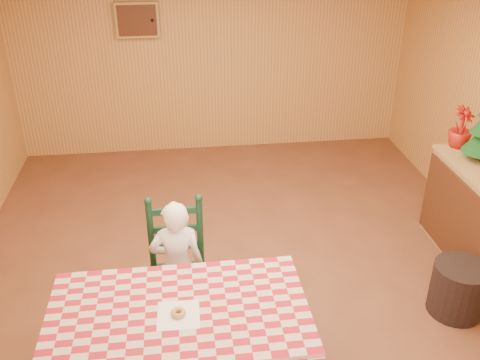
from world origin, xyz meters
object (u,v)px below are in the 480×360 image
(seated_child, at_px, (177,266))
(dining_table, at_px, (179,320))
(storage_bin, at_px, (458,289))
(ladder_chair, at_px, (178,267))

(seated_child, bearing_deg, dining_table, 90.00)
(dining_table, distance_m, storage_bin, 2.38)
(dining_table, distance_m, ladder_chair, 0.81)
(ladder_chair, bearing_deg, storage_bin, -5.16)
(ladder_chair, bearing_deg, dining_table, -90.00)
(ladder_chair, relative_size, seated_child, 0.96)
(dining_table, height_order, seated_child, seated_child)
(dining_table, xyz_separation_m, storage_bin, (2.27, 0.58, -0.46))
(storage_bin, bearing_deg, ladder_chair, 174.84)
(seated_child, relative_size, storage_bin, 2.52)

